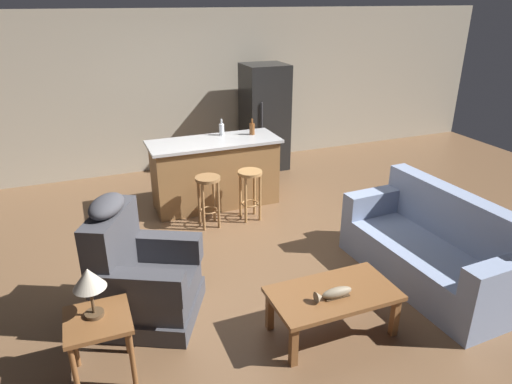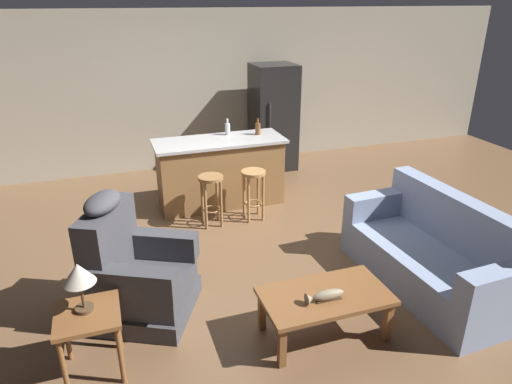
% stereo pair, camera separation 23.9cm
% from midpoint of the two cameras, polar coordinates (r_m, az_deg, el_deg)
% --- Properties ---
extents(ground_plane, '(12.00, 12.00, 0.00)m').
position_cam_midpoint_polar(ground_plane, '(5.49, 0.51, -6.89)').
color(ground_plane, brown).
extents(back_wall, '(12.00, 0.05, 2.60)m').
position_cam_midpoint_polar(back_wall, '(7.90, -7.14, 12.42)').
color(back_wall, '#A89E89').
rests_on(back_wall, ground_plane).
extents(coffee_table, '(1.10, 0.60, 0.42)m').
position_cam_midpoint_polar(coffee_table, '(4.08, 10.34, -13.09)').
color(coffee_table, brown).
rests_on(coffee_table, ground_plane).
extents(fish_figurine, '(0.34, 0.10, 0.10)m').
position_cam_midpoint_polar(fish_figurine, '(3.95, 10.36, -12.67)').
color(fish_figurine, '#4C3823').
rests_on(fish_figurine, coffee_table).
extents(couch, '(0.92, 1.94, 0.94)m').
position_cam_midpoint_polar(couch, '(5.04, 22.51, -7.32)').
color(couch, '#8493B2').
rests_on(couch, ground_plane).
extents(recliner_near_lamp, '(1.13, 1.13, 1.20)m').
position_cam_midpoint_polar(recliner_near_lamp, '(4.35, -13.36, -9.87)').
color(recliner_near_lamp, '#3D3D42').
rests_on(recliner_near_lamp, ground_plane).
extents(end_table, '(0.48, 0.48, 0.56)m').
position_cam_midpoint_polar(end_table, '(3.79, -18.44, -15.34)').
color(end_table, brown).
rests_on(end_table, ground_plane).
extents(table_lamp, '(0.24, 0.24, 0.41)m').
position_cam_midpoint_polar(table_lamp, '(3.60, -19.50, -9.86)').
color(table_lamp, '#4C3823').
rests_on(table_lamp, end_table).
extents(kitchen_island, '(1.80, 0.70, 0.95)m').
position_cam_midpoint_polar(kitchen_island, '(6.46, -3.44, 2.52)').
color(kitchen_island, olive).
rests_on(kitchen_island, ground_plane).
extents(bar_stool_left, '(0.32, 0.32, 0.68)m').
position_cam_midpoint_polar(bar_stool_left, '(5.83, -4.47, 0.07)').
color(bar_stool_left, olive).
rests_on(bar_stool_left, ground_plane).
extents(bar_stool_right, '(0.32, 0.32, 0.68)m').
position_cam_midpoint_polar(bar_stool_right, '(5.98, 0.81, 0.76)').
color(bar_stool_right, '#A87A47').
rests_on(bar_stool_right, ground_plane).
extents(refrigerator, '(0.70, 0.69, 1.76)m').
position_cam_midpoint_polar(refrigerator, '(7.81, 3.06, 9.27)').
color(refrigerator, black).
rests_on(refrigerator, ground_plane).
extents(bottle_tall_green, '(0.07, 0.07, 0.23)m').
position_cam_midpoint_polar(bottle_tall_green, '(6.52, 1.29, 7.93)').
color(bottle_tall_green, brown).
rests_on(bottle_tall_green, kitchen_island).
extents(bottle_short_amber, '(0.07, 0.07, 0.23)m').
position_cam_midpoint_polar(bottle_short_amber, '(6.52, -2.53, 7.91)').
color(bottle_short_amber, silver).
rests_on(bottle_short_amber, kitchen_island).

